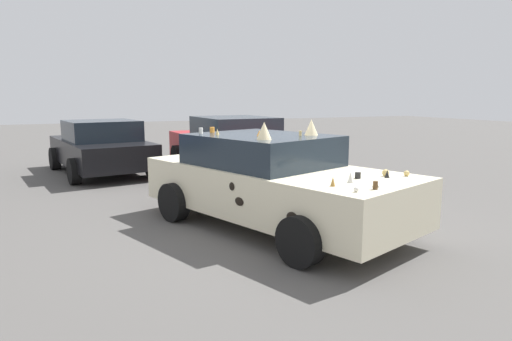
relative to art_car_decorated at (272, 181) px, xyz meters
The scene contains 4 objects.
ground_plane 0.72m from the art_car_decorated, 160.62° to the right, with size 60.00×60.00×0.00m, color #514F4C.
art_car_decorated is the anchor object (origin of this frame).
parked_sedan_near_right 4.67m from the art_car_decorated, 12.68° to the right, with size 4.60×2.23×1.48m.
parked_sedan_far_left 6.42m from the art_car_decorated, 17.63° to the left, with size 4.26×2.54×1.38m.
Camera 1 is at (-5.92, 2.92, 1.98)m, focal length 31.22 mm.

